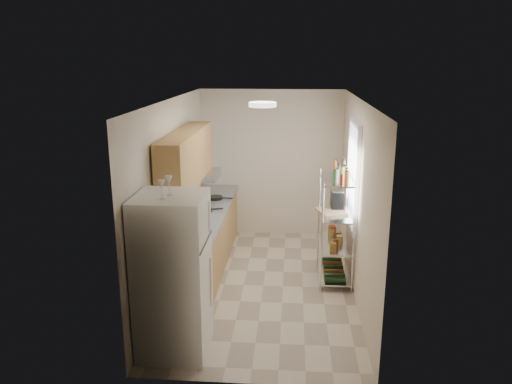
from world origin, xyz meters
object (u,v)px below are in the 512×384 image
refrigerator (173,275)px  frying_pan_large (204,210)px  cutting_board (331,211)px  espresso_machine (337,199)px  rice_cooker (198,212)px

refrigerator → frying_pan_large: 2.22m
cutting_board → espresso_machine: (0.09, 0.16, 0.13)m
refrigerator → cutting_board: size_ratio=4.05×
rice_cooker → frying_pan_large: size_ratio=0.99×
cutting_board → refrigerator: bearing=-132.7°
rice_cooker → frying_pan_large: rice_cooker is taller
refrigerator → frying_pan_large: size_ratio=7.00×
rice_cooker → cutting_board: 1.89m
cutting_board → espresso_machine: espresso_machine is taller
espresso_machine → cutting_board: bearing=-121.3°
espresso_machine → refrigerator: bearing=-133.2°
cutting_board → espresso_machine: 0.23m
cutting_board → espresso_machine: bearing=60.1°
frying_pan_large → rice_cooker: bearing=-113.5°
cutting_board → frying_pan_large: bearing=172.1°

